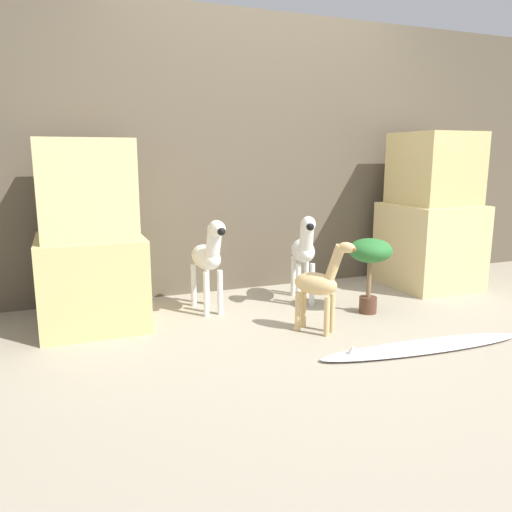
{
  "coord_description": "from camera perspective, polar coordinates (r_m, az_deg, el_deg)",
  "views": [
    {
      "loc": [
        -1.52,
        -2.52,
        1.09
      ],
      "look_at": [
        -0.21,
        0.82,
        0.37
      ],
      "focal_mm": 35.0,
      "sensor_mm": 36.0,
      "label": 1
    }
  ],
  "objects": [
    {
      "name": "giraffe_figurine",
      "position": [
        3.12,
        7.23,
        -3.2
      ],
      "size": [
        0.32,
        0.37,
        0.59
      ],
      "color": "tan",
      "rests_on": "ground_plane"
    },
    {
      "name": "zebra_right",
      "position": [
        3.74,
        5.5,
        0.78
      ],
      "size": [
        0.29,
        0.54,
        0.68
      ],
      "color": "silver",
      "rests_on": "ground_plane"
    },
    {
      "name": "potted_palm_front",
      "position": [
        3.55,
        12.91,
        -0.06
      ],
      "size": [
        0.3,
        0.3,
        0.53
      ],
      "color": "#513323",
      "rests_on": "ground_plane"
    },
    {
      "name": "rock_pillar_right",
      "position": [
        4.44,
        19.37,
        4.2
      ],
      "size": [
        0.65,
        0.7,
        1.28
      ],
      "color": "#DBC184",
      "rests_on": "ground_plane"
    },
    {
      "name": "zebra_left",
      "position": [
        3.5,
        -5.48,
        0.05
      ],
      "size": [
        0.2,
        0.54,
        0.68
      ],
      "color": "silver",
      "rests_on": "ground_plane"
    },
    {
      "name": "surfboard",
      "position": [
        3.07,
        18.47,
        -9.78
      ],
      "size": [
        1.31,
        0.29,
        0.08
      ],
      "color": "silver",
      "rests_on": "ground_plane"
    },
    {
      "name": "rock_pillar_left",
      "position": [
        3.39,
        -18.49,
        1.65
      ],
      "size": [
        0.65,
        0.7,
        1.2
      ],
      "color": "#D1B775",
      "rests_on": "ground_plane"
    },
    {
      "name": "wall_back",
      "position": [
        4.15,
        0.13,
        11.46
      ],
      "size": [
        6.4,
        0.08,
        2.2
      ],
      "color": "brown",
      "rests_on": "ground_plane"
    },
    {
      "name": "ground_plane",
      "position": [
        3.13,
        9.27,
        -9.19
      ],
      "size": [
        14.0,
        14.0,
        0.0
      ],
      "primitive_type": "plane",
      "color": "#9E937F"
    }
  ]
}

